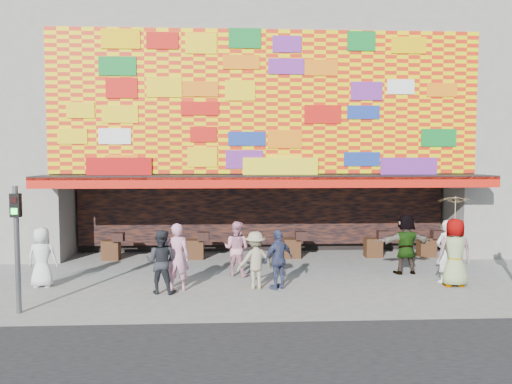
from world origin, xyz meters
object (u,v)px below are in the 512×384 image
at_px(signal_left, 17,235).
at_px(ped_e, 279,259).
at_px(ped_f, 406,244).
at_px(parasol, 456,211).
at_px(ped_i, 236,249).
at_px(ped_b, 177,257).
at_px(ped_g, 455,252).
at_px(ped_d, 255,260).
at_px(ped_a, 42,257).
at_px(ped_c, 161,261).
at_px(ped_h, 446,251).

bearing_deg(signal_left, ped_e, 16.35).
relative_size(ped_f, parasol, 1.03).
height_order(ped_e, ped_i, ped_i).
height_order(ped_b, parasol, parasol).
bearing_deg(ped_b, ped_g, -175.90).
bearing_deg(signal_left, parasol, 9.37).
bearing_deg(signal_left, ped_d, 18.74).
bearing_deg(ped_b, signal_left, 31.31).
height_order(signal_left, ped_e, signal_left).
bearing_deg(ped_b, ped_a, -4.68).
height_order(ped_c, ped_e, ped_c).
height_order(ped_c, ped_f, ped_f).
xyz_separation_m(signal_left, parasol, (11.31, 1.87, 0.28)).
relative_size(ped_d, parasol, 0.87).
xyz_separation_m(signal_left, ped_b, (3.50, 1.83, -0.93)).
xyz_separation_m(ped_f, ped_g, (0.83, -1.62, 0.03)).
height_order(ped_a, ped_d, ped_a).
bearing_deg(ped_i, ped_h, -167.05).
relative_size(ped_e, ped_i, 0.98).
xyz_separation_m(ped_c, ped_i, (2.05, 1.87, -0.01)).
xyz_separation_m(ped_c, ped_f, (7.38, 1.89, 0.09)).
distance_m(ped_c, ped_d, 2.58).
bearing_deg(ped_d, ped_a, -21.63).
bearing_deg(ped_a, ped_g, 179.30).
bearing_deg(ped_c, ped_g, -167.11).
distance_m(ped_b, ped_e, 2.80).
height_order(ped_d, parasol, parasol).
height_order(signal_left, ped_f, signal_left).
relative_size(ped_a, parasol, 0.92).
height_order(ped_b, ped_d, ped_b).
height_order(ped_i, parasol, parasol).
bearing_deg(signal_left, ped_f, 18.38).
height_order(ped_e, ped_g, ped_g).
xyz_separation_m(ped_a, ped_e, (6.64, -0.55, -0.02)).
distance_m(ped_d, ped_h, 5.61).
height_order(ped_e, ped_h, ped_h).
distance_m(signal_left, ped_g, 11.50).
xyz_separation_m(ped_b, ped_f, (6.97, 1.66, 0.01)).
bearing_deg(parasol, ped_a, 177.39).
distance_m(signal_left, ped_a, 2.62).
height_order(signal_left, ped_a, signal_left).
relative_size(ped_i, parasol, 0.92).
relative_size(signal_left, ped_g, 1.54).
bearing_deg(ped_e, ped_d, -39.87).
xyz_separation_m(ped_g, ped_h, (-0.06, 0.47, -0.05)).
bearing_deg(ped_h, parasol, 74.55).
distance_m(ped_d, parasol, 5.81).
xyz_separation_m(ped_d, parasol, (5.65, -0.05, 1.34)).
xyz_separation_m(ped_g, parasol, (-0.00, 0.00, 1.17)).
height_order(signal_left, ped_i, signal_left).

